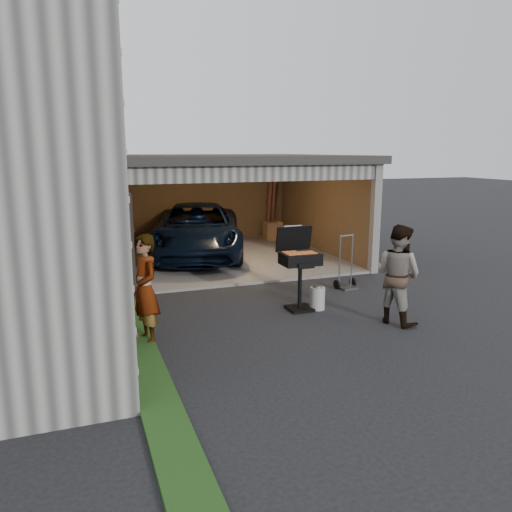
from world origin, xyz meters
The scene contains 10 objects.
ground centered at (0.00, 0.00, 0.00)m, with size 80.00×80.00×0.00m, color black.
groundcover_strip centered at (-2.25, -1.00, 0.03)m, with size 0.50×8.00×0.06m, color #193814.
garage centered at (0.76, 6.79, 1.87)m, with size 6.80×6.30×2.90m.
minivan centered at (0.19, 6.90, 0.73)m, with size 2.44×5.29×1.47m, color black.
woman centered at (-2.10, 0.77, 0.88)m, with size 0.64×0.42×1.76m, color silver.
man centered at (2.22, 0.23, 0.88)m, with size 0.86×0.67×1.77m, color #4D281E.
bbq_grill centered at (0.90, 1.50, 0.95)m, with size 0.72×0.63×1.60m.
propane_tank centered at (1.25, 1.38, 0.22)m, with size 0.29×0.29×0.44m, color #AFAEAA.
plywood_panel centered at (-2.34, 1.38, 0.50)m, with size 0.04×0.90×1.01m, color #51261B.
hand_truck centered at (2.54, 2.51, 0.23)m, with size 0.52×0.42×1.21m.
Camera 1 is at (-3.04, -6.91, 3.02)m, focal length 35.00 mm.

